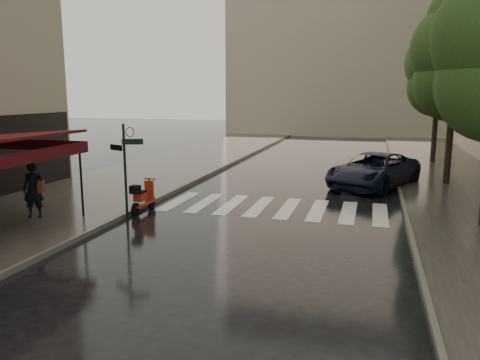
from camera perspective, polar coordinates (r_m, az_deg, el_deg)
The scene contains 13 objects.
ground at distance 12.48m, azimuth -15.48°, elevation -8.68°, with size 120.00×120.00×0.00m, color black.
sidewalk_near at distance 24.83m, azimuth -10.09°, elevation 1.13°, with size 6.00×60.00×0.12m, color #38332D.
sidewalk_far at distance 22.73m, azimuth 25.66°, elevation -0.60°, with size 5.50×60.00×0.12m, color #38332D.
curb_near at distance 23.67m, azimuth -3.42°, elevation 0.86°, with size 0.12×60.00×0.16m, color #595651.
curb_far at distance 22.40m, azimuth 18.61°, elevation -0.22°, with size 0.12×60.00×0.16m, color #595651.
crosswalk at distance 16.84m, azimuth 4.11°, elevation -3.33°, with size 7.85×3.20×0.01m.
signpost at distance 15.17m, azimuth -13.83°, elevation 1.89°, with size 1.17×0.29×3.10m.
backdrop_building at distance 48.51m, azimuth 12.43°, elevation 17.30°, with size 22.00×6.00×20.00m, color tan.
tree_mid at distance 22.32m, azimuth 24.86°, elevation 13.58°, with size 3.80×3.80×8.34m.
tree_far at distance 29.26m, azimuth 23.13°, elevation 12.46°, with size 3.80×3.80×8.16m.
pedestrian_with_umbrella at distance 16.08m, azimuth -24.07°, elevation 1.60°, with size 1.36×1.37×2.52m.
scooter at distance 16.34m, azimuth -11.78°, elevation -2.17°, with size 0.44×1.65×1.08m.
parked_car at distance 21.15m, azimuth 15.98°, elevation 1.16°, with size 2.47×5.36×1.49m, color black.
Camera 1 is at (6.27, -10.02, 4.01)m, focal length 35.00 mm.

